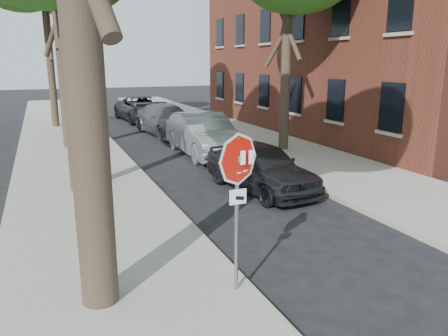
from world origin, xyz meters
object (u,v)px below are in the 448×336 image
object	(u,v)px
stop_sign	(238,182)
car_d	(143,109)
car_c	(167,120)
car_a	(261,166)
car_b	(203,134)

from	to	relation	value
stop_sign	car_d	world-z (taller)	stop_sign
stop_sign	car_c	size ratio (longest dim) A/B	0.49
car_a	car_d	distance (m)	16.72
car_c	car_d	world-z (taller)	car_d
stop_sign	car_a	distance (m)	6.27
car_a	stop_sign	bearing A→B (deg)	-128.34
car_b	car_c	bearing A→B (deg)	90.38
car_d	car_c	bearing A→B (deg)	-93.95
car_a	car_b	bearing A→B (deg)	80.92
car_a	car_d	size ratio (longest dim) A/B	0.76
car_b	car_c	world-z (taller)	car_b
car_c	car_d	bearing A→B (deg)	84.17
car_c	car_d	size ratio (longest dim) A/B	0.95
stop_sign	car_b	bearing A→B (deg)	72.75
car_b	car_d	world-z (taller)	car_b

